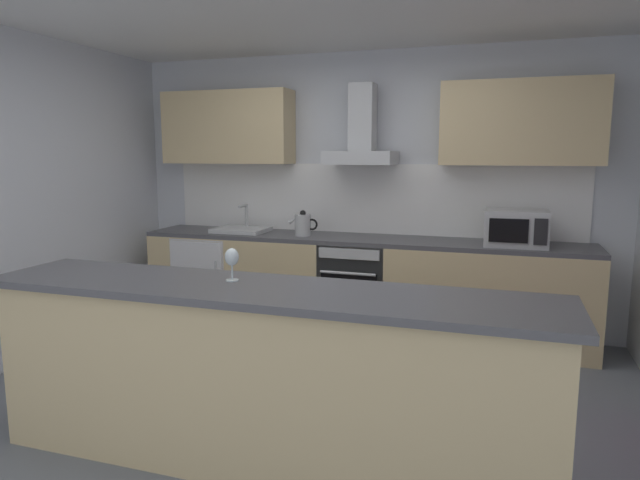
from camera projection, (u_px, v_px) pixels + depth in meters
ground at (293, 409)px, 3.69m from camera, size 5.65×4.95×0.02m
wall_back at (367, 191)px, 5.40m from camera, size 5.65×0.12×2.60m
backsplash_tile at (365, 199)px, 5.34m from camera, size 3.95×0.02×0.66m
counter_back at (357, 285)px, 5.17m from camera, size 4.09×0.60×0.90m
counter_island at (262, 377)px, 2.94m from camera, size 3.06×0.64×0.98m
upper_cabinets at (362, 126)px, 5.09m from camera, size 4.04×0.32×0.70m
oven at (357, 285)px, 5.15m from camera, size 0.60×0.62×0.80m
refrigerator at (211, 278)px, 5.61m from camera, size 0.58×0.60×0.85m
microwave at (516, 228)px, 4.61m from camera, size 0.50×0.38×0.30m
sink at (241, 229)px, 5.44m from camera, size 0.50×0.40×0.26m
kettle at (303, 225)px, 5.19m from camera, size 0.29×0.15×0.24m
range_hood at (362, 139)px, 5.06m from camera, size 0.62×0.45×0.72m
wine_glass at (232, 258)px, 2.99m from camera, size 0.08×0.08×0.18m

